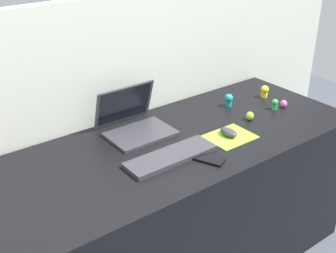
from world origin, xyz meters
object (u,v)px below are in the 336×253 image
(keyboard, at_px, (171,156))
(toy_figurine_lime, at_px, (250,116))
(toy_figurine_green, at_px, (275,104))
(toy_figurine_yellow, at_px, (265,91))
(toy_figurine_teal, at_px, (229,100))
(cell_phone, at_px, (209,159))
(mouse, at_px, (228,132))
(laptop, at_px, (133,120))
(toy_figurine_pink, at_px, (284,104))

(keyboard, xyz_separation_m, toy_figurine_lime, (0.53, 0.06, 0.01))
(toy_figurine_green, relative_size, toy_figurine_yellow, 0.84)
(toy_figurine_teal, xyz_separation_m, toy_figurine_yellow, (0.24, -0.03, -0.00))
(keyboard, height_order, toy_figurine_teal, toy_figurine_teal)
(cell_phone, bearing_deg, mouse, 1.21)
(laptop, xyz_separation_m, toy_figurine_yellow, (0.79, -0.10, -0.02))
(toy_figurine_pink, relative_size, toy_figurine_lime, 0.92)
(cell_phone, distance_m, toy_figurine_lime, 0.45)
(toy_figurine_lime, bearing_deg, toy_figurine_pink, -0.29)
(laptop, distance_m, toy_figurine_pink, 0.81)
(cell_phone, height_order, toy_figurine_green, toy_figurine_green)
(mouse, bearing_deg, cell_phone, -153.97)
(laptop, relative_size, toy_figurine_green, 5.27)
(laptop, bearing_deg, toy_figurine_yellow, -7.11)
(toy_figurine_green, distance_m, toy_figurine_pink, 0.06)
(toy_figurine_green, xyz_separation_m, toy_figurine_yellow, (0.08, 0.14, 0.01))
(cell_phone, xyz_separation_m, toy_figurine_lime, (0.42, 0.16, 0.02))
(laptop, distance_m, toy_figurine_green, 0.75)
(mouse, distance_m, toy_figurine_green, 0.40)
(laptop, bearing_deg, cell_phone, -76.14)
(mouse, relative_size, toy_figurine_yellow, 1.42)
(toy_figurine_green, bearing_deg, toy_figurine_pink, -10.94)
(toy_figurine_green, relative_size, toy_figurine_pink, 1.43)
(keyboard, height_order, mouse, mouse)
(toy_figurine_green, bearing_deg, toy_figurine_lime, -177.10)
(toy_figurine_teal, bearing_deg, toy_figurine_yellow, -7.58)
(toy_figurine_pink, distance_m, toy_figurine_lime, 0.25)
(keyboard, height_order, toy_figurine_pink, toy_figurine_pink)
(laptop, xyz_separation_m, toy_figurine_lime, (0.52, -0.25, -0.03))
(laptop, bearing_deg, mouse, -44.71)
(toy_figurine_green, xyz_separation_m, toy_figurine_pink, (0.06, -0.01, -0.01))
(laptop, distance_m, toy_figurine_lime, 0.58)
(keyboard, relative_size, toy_figurine_teal, 6.01)
(toy_figurine_yellow, bearing_deg, toy_figurine_lime, -150.98)
(toy_figurine_teal, height_order, toy_figurine_yellow, same)
(cell_phone, bearing_deg, laptop, 79.05)
(cell_phone, distance_m, toy_figurine_pink, 0.69)
(mouse, relative_size, toy_figurine_green, 1.69)
(toy_figurine_teal, distance_m, toy_figurine_lime, 0.19)
(mouse, xyz_separation_m, toy_figurine_pink, (0.46, 0.06, -0.00))
(mouse, relative_size, cell_phone, 0.75)
(toy_figurine_green, relative_size, toy_figurine_lime, 1.31)
(cell_phone, relative_size, toy_figurine_lime, 2.95)
(mouse, height_order, cell_phone, mouse)
(toy_figurine_green, height_order, toy_figurine_lime, toy_figurine_green)
(toy_figurine_teal, height_order, toy_figurine_pink, toy_figurine_teal)
(toy_figurine_pink, height_order, toy_figurine_lime, toy_figurine_lime)
(mouse, xyz_separation_m, toy_figurine_yellow, (0.48, 0.21, 0.02))
(toy_figurine_lime, bearing_deg, toy_figurine_green, 2.90)
(laptop, xyz_separation_m, toy_figurine_green, (0.71, -0.24, -0.02))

